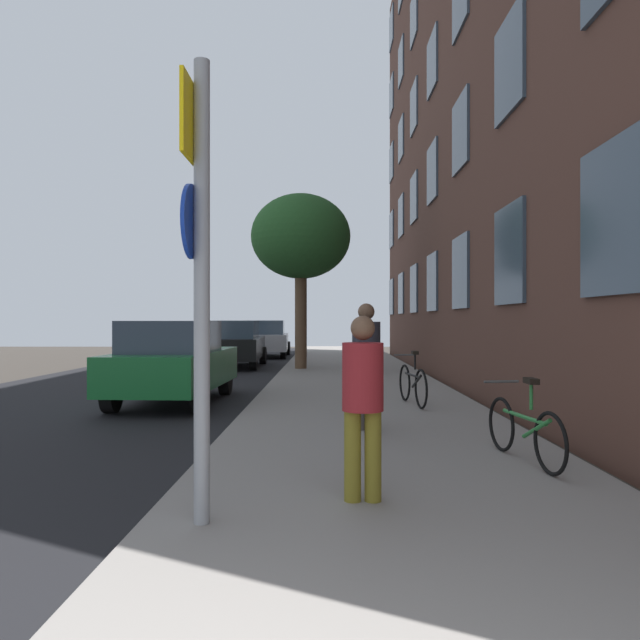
{
  "coord_description": "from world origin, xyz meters",
  "views": [
    {
      "loc": [
        0.42,
        -0.65,
        1.64
      ],
      "look_at": [
        0.25,
        13.58,
        1.65
      ],
      "focal_mm": 33.27,
      "sensor_mm": 36.0,
      "label": 1
    }
  ],
  "objects_px": {
    "pedestrian_2": "(363,341)",
    "car_0": "(174,361)",
    "sign_post": "(199,256)",
    "bicycle_2": "(363,359)",
    "traffic_light": "(303,292)",
    "tree_near": "(301,238)",
    "car_2": "(267,338)",
    "bicycle_0": "(524,429)",
    "bicycle_1": "(413,384)",
    "pedestrian_0": "(363,395)",
    "car_1": "(235,343)",
    "pedestrian_1": "(366,357)"
  },
  "relations": [
    {
      "from": "pedestrian_0",
      "to": "car_0",
      "type": "relative_size",
      "value": 0.38
    },
    {
      "from": "bicycle_0",
      "to": "car_1",
      "type": "height_order",
      "value": "car_1"
    },
    {
      "from": "pedestrian_2",
      "to": "car_0",
      "type": "relative_size",
      "value": 0.38
    },
    {
      "from": "traffic_light",
      "to": "pedestrian_0",
      "type": "relative_size",
      "value": 2.54
    },
    {
      "from": "car_0",
      "to": "bicycle_0",
      "type": "bearing_deg",
      "value": -45.77
    },
    {
      "from": "pedestrian_2",
      "to": "car_1",
      "type": "xyz_separation_m",
      "value": [
        -4.33,
        1.94,
        -0.16
      ]
    },
    {
      "from": "bicycle_1",
      "to": "pedestrian_2",
      "type": "bearing_deg",
      "value": 92.9
    },
    {
      "from": "traffic_light",
      "to": "car_2",
      "type": "relative_size",
      "value": 0.92
    },
    {
      "from": "bicycle_0",
      "to": "pedestrian_1",
      "type": "xyz_separation_m",
      "value": [
        -1.56,
        1.89,
        0.65
      ]
    },
    {
      "from": "tree_near",
      "to": "bicycle_0",
      "type": "bearing_deg",
      "value": -76.59
    },
    {
      "from": "car_2",
      "to": "car_0",
      "type": "bearing_deg",
      "value": -91.3
    },
    {
      "from": "pedestrian_1",
      "to": "pedestrian_2",
      "type": "relative_size",
      "value": 1.14
    },
    {
      "from": "pedestrian_0",
      "to": "car_1",
      "type": "bearing_deg",
      "value": 102.63
    },
    {
      "from": "tree_near",
      "to": "bicycle_1",
      "type": "xyz_separation_m",
      "value": [
        2.37,
        -8.03,
        -3.75
      ]
    },
    {
      "from": "bicycle_2",
      "to": "bicycle_0",
      "type": "bearing_deg",
      "value": -84.69
    },
    {
      "from": "sign_post",
      "to": "pedestrian_0",
      "type": "bearing_deg",
      "value": 23.65
    },
    {
      "from": "tree_near",
      "to": "car_2",
      "type": "distance_m",
      "value": 8.52
    },
    {
      "from": "traffic_light",
      "to": "car_0",
      "type": "height_order",
      "value": "traffic_light"
    },
    {
      "from": "sign_post",
      "to": "car_2",
      "type": "distance_m",
      "value": 21.95
    },
    {
      "from": "bicycle_2",
      "to": "car_0",
      "type": "distance_m",
      "value": 7.27
    },
    {
      "from": "pedestrian_2",
      "to": "bicycle_1",
      "type": "bearing_deg",
      "value": -87.1
    },
    {
      "from": "tree_near",
      "to": "bicycle_2",
      "type": "distance_m",
      "value": 4.35
    },
    {
      "from": "pedestrian_0",
      "to": "car_1",
      "type": "distance_m",
      "value": 16.02
    },
    {
      "from": "bicycle_1",
      "to": "car_0",
      "type": "xyz_separation_m",
      "value": [
        -4.56,
        0.96,
        0.34
      ]
    },
    {
      "from": "bicycle_2",
      "to": "car_0",
      "type": "relative_size",
      "value": 0.4
    },
    {
      "from": "sign_post",
      "to": "bicycle_2",
      "type": "xyz_separation_m",
      "value": [
        2.02,
        13.19,
        -1.65
      ]
    },
    {
      "from": "bicycle_0",
      "to": "bicycle_1",
      "type": "xyz_separation_m",
      "value": [
        -0.57,
        4.31,
        0.03
      ]
    },
    {
      "from": "pedestrian_2",
      "to": "car_1",
      "type": "bearing_deg",
      "value": 155.94
    },
    {
      "from": "traffic_light",
      "to": "pedestrian_2",
      "type": "height_order",
      "value": "traffic_light"
    },
    {
      "from": "tree_near",
      "to": "bicycle_0",
      "type": "distance_m",
      "value": 13.24
    },
    {
      "from": "traffic_light",
      "to": "bicycle_2",
      "type": "bearing_deg",
      "value": -73.07
    },
    {
      "from": "tree_near",
      "to": "pedestrian_2",
      "type": "height_order",
      "value": "tree_near"
    },
    {
      "from": "sign_post",
      "to": "car_1",
      "type": "xyz_separation_m",
      "value": [
        -2.24,
        16.18,
        -1.28
      ]
    },
    {
      "from": "sign_post",
      "to": "bicycle_2",
      "type": "relative_size",
      "value": 2.15
    },
    {
      "from": "sign_post",
      "to": "tree_near",
      "type": "xyz_separation_m",
      "value": [
        0.13,
        14.26,
        2.12
      ]
    },
    {
      "from": "pedestrian_2",
      "to": "pedestrian_1",
      "type": "bearing_deg",
      "value": -93.23
    },
    {
      "from": "pedestrian_1",
      "to": "pedestrian_2",
      "type": "distance_m",
      "value": 10.46
    },
    {
      "from": "bicycle_0",
      "to": "bicycle_2",
      "type": "distance_m",
      "value": 11.32
    },
    {
      "from": "sign_post",
      "to": "car_1",
      "type": "height_order",
      "value": "sign_post"
    },
    {
      "from": "pedestrian_2",
      "to": "bicycle_0",
      "type": "bearing_deg",
      "value": -85.47
    },
    {
      "from": "traffic_light",
      "to": "bicycle_0",
      "type": "bearing_deg",
      "value": -80.23
    },
    {
      "from": "sign_post",
      "to": "pedestrian_2",
      "type": "relative_size",
      "value": 2.25
    },
    {
      "from": "bicycle_1",
      "to": "pedestrian_0",
      "type": "relative_size",
      "value": 1.1
    },
    {
      "from": "traffic_light",
      "to": "bicycle_1",
      "type": "relative_size",
      "value": 2.3
    },
    {
      "from": "sign_post",
      "to": "bicycle_2",
      "type": "bearing_deg",
      "value": 81.28
    },
    {
      "from": "bicycle_1",
      "to": "pedestrian_2",
      "type": "relative_size",
      "value": 1.12
    },
    {
      "from": "pedestrian_1",
      "to": "car_2",
      "type": "bearing_deg",
      "value": 100.16
    },
    {
      "from": "bicycle_0",
      "to": "bicycle_1",
      "type": "relative_size",
      "value": 0.99
    },
    {
      "from": "traffic_light",
      "to": "pedestrian_1",
      "type": "xyz_separation_m",
      "value": [
        1.54,
        -16.14,
        -1.7
      ]
    },
    {
      "from": "traffic_light",
      "to": "car_0",
      "type": "relative_size",
      "value": 0.97
    }
  ]
}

